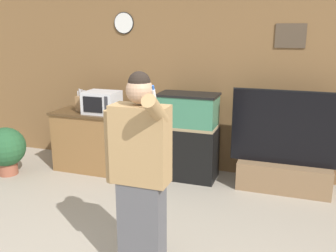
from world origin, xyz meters
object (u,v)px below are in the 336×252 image
object	(u,v)px
counter_island	(99,141)
knife_block	(81,103)
microwave	(102,102)
aquarium_on_stand	(188,136)
person_standing	(140,175)
potted_plant	(6,148)
tv_on_stand	(284,162)

from	to	relation	value
counter_island	knife_block	distance (m)	0.61
counter_island	microwave	size ratio (longest dim) A/B	2.79
aquarium_on_stand	person_standing	distance (m)	2.22
counter_island	potted_plant	size ratio (longest dim) A/B	1.90
person_standing	knife_block	bearing A→B (deg)	131.64
microwave	tv_on_stand	world-z (taller)	tv_on_stand
tv_on_stand	knife_block	bearing A→B (deg)	-176.89
aquarium_on_stand	potted_plant	distance (m)	2.60
microwave	potted_plant	xyz separation A→B (m)	(-1.26, -0.57, -0.65)
counter_island	microwave	world-z (taller)	microwave
microwave	potted_plant	size ratio (longest dim) A/B	0.68
counter_island	person_standing	bearing A→B (deg)	-52.84
counter_island	aquarium_on_stand	distance (m)	1.33
counter_island	microwave	bearing A→B (deg)	-16.80
knife_block	tv_on_stand	size ratio (longest dim) A/B	0.23
tv_on_stand	person_standing	bearing A→B (deg)	-115.94
microwave	potted_plant	distance (m)	1.53
tv_on_stand	person_standing	world-z (taller)	person_standing
aquarium_on_stand	tv_on_stand	distance (m)	1.31
counter_island	knife_block	xyz separation A→B (m)	(-0.25, -0.02, 0.56)
microwave	potted_plant	world-z (taller)	microwave
knife_block	potted_plant	xyz separation A→B (m)	(-0.91, -0.58, -0.61)
aquarium_on_stand	tv_on_stand	size ratio (longest dim) A/B	0.86
aquarium_on_stand	person_standing	size ratio (longest dim) A/B	0.69
counter_island	tv_on_stand	size ratio (longest dim) A/B	0.94
tv_on_stand	potted_plant	size ratio (longest dim) A/B	2.02
microwave	knife_block	size ratio (longest dim) A/B	1.47
person_standing	microwave	bearing A→B (deg)	125.80
counter_island	knife_block	world-z (taller)	knife_block
microwave	knife_block	world-z (taller)	knife_block
person_standing	potted_plant	bearing A→B (deg)	151.98
tv_on_stand	microwave	bearing A→B (deg)	-176.19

